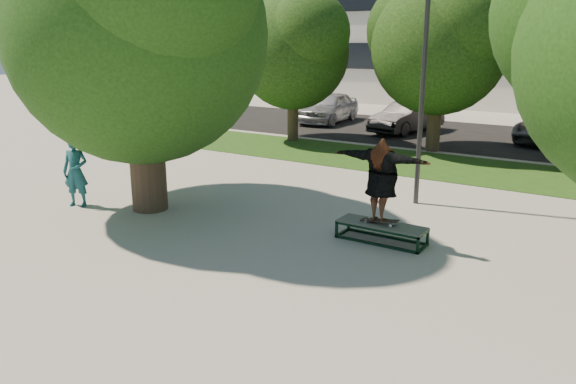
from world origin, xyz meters
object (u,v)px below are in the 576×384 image
Objects in this scene: tree_left at (138,19)px; lamppost at (423,75)px; car_dark at (407,117)px; car_grey at (555,126)px; grind_box at (381,233)px; bystander at (76,172)px; car_silver_a at (329,107)px.

lamppost is (5.29, 3.91, -1.27)m from tree_left.
car_dark reaches higher than car_grey.
lamppost is at bearing 97.72° from grind_box.
tree_left is 7.16m from grind_box.
grind_box is at bearing 8.50° from tree_left.
bystander is 0.38× the size of car_grey.
lamppost is at bearing 9.83° from bystander.
tree_left is 1.62× the size of car_silver_a.
grind_box is 14.38m from car_dark.
tree_left reaches higher than car_dark.
tree_left is 1.55× the size of car_grey.
car_silver_a is 1.07× the size of car_dark.
lamppost is 8.69m from bystander.
tree_left is 3.99m from bystander.
grind_box is 14.45m from car_grey.
lamppost is 11.72m from car_grey.
grind_box is (0.41, -3.05, -2.96)m from lamppost.
car_grey is (6.79, 15.26, -3.78)m from tree_left.
car_silver_a reaches higher than grind_box.
grind_box is at bearing -82.28° from lamppost.
car_silver_a is at bearing 127.78° from lamppost.
car_grey is at bearing 66.00° from tree_left.
tree_left is 1.16× the size of lamppost.
lamppost is 4.27m from grind_box.
car_dark is 5.95m from car_grey.
lamppost is at bearing 36.42° from tree_left.
car_silver_a is (-9.23, 14.42, 0.56)m from grind_box.
lamppost is 3.39× the size of grind_box.
car_silver_a is (-3.52, 15.28, -3.67)m from tree_left.
grind_box is 0.41× the size of car_silver_a.
car_dark is at bearing -161.20° from car_grey.
grind_box is at bearing -62.35° from car_silver_a.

